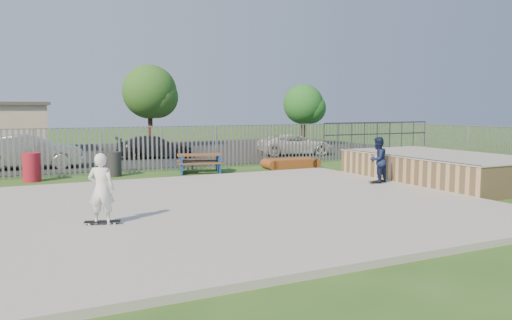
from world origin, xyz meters
name	(u,v)px	position (x,y,z in m)	size (l,w,h in m)	color
ground	(214,210)	(0.00, 0.00, 0.00)	(120.00, 120.00, 0.00)	#2A4F1B
concrete_slab	(214,207)	(0.00, 0.00, 0.07)	(15.00, 12.00, 0.15)	#9D9D98
quarter_pipe	(439,168)	(9.50, 1.04, 0.56)	(5.50, 7.05, 2.19)	tan
fence	(194,158)	(1.00, 4.59, 1.00)	(26.04, 16.02, 2.00)	gray
picnic_table	(200,163)	(2.36, 7.78, 0.42)	(2.29, 2.05, 0.82)	brown
funbox	(291,163)	(6.77, 7.49, 0.22)	(2.29, 1.28, 0.44)	brown
trash_bin_red	(32,167)	(-4.33, 8.12, 0.55)	(0.66, 0.66, 1.11)	maroon
trash_bin_grey	(114,164)	(-1.22, 8.25, 0.51)	(0.61, 0.61, 1.01)	#262629
parking_lot	(102,154)	(0.00, 19.00, 0.01)	(40.00, 18.00, 0.02)	black
car_silver	(30,152)	(-4.24, 12.53, 0.79)	(1.64, 4.70, 1.55)	#AFAFB4
car_dark	(155,147)	(2.24, 14.91, 0.64)	(1.75, 4.29, 1.25)	#222227
car_white	(295,144)	(10.27, 13.03, 0.65)	(2.09, 4.52, 1.26)	silver
tree_mid	(150,92)	(3.92, 22.59, 3.97)	(3.82, 3.82, 5.89)	#3F2319
tree_right	(303,104)	(14.70, 19.39, 3.09)	(2.98, 2.98, 4.60)	#392416
skateboard_a	(377,182)	(6.71, 1.22, 0.19)	(0.82, 0.43, 0.08)	black
skateboard_b	(102,223)	(-3.16, -1.09, 0.19)	(0.82, 0.43, 0.08)	black
skater_navy	(378,160)	(6.71, 1.22, 0.97)	(0.80, 0.62, 1.64)	#151F41
skater_white	(101,189)	(-3.16, -1.09, 0.97)	(0.60, 0.39, 1.64)	white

